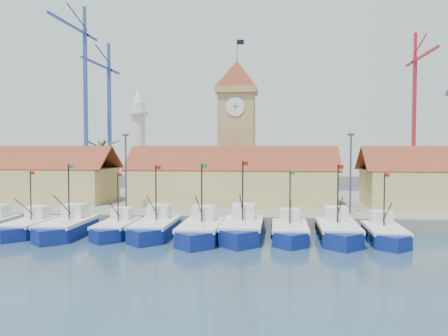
# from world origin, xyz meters

# --- Properties ---
(ground) EXTENTS (400.00, 400.00, 0.00)m
(ground) POSITION_xyz_m (0.00, 0.00, 0.00)
(ground) COLOR #1C334C
(ground) RESTS_ON ground
(quay) EXTENTS (140.00, 32.00, 1.50)m
(quay) POSITION_xyz_m (0.00, 24.00, 0.75)
(quay) COLOR gray
(quay) RESTS_ON ground
(terminal) EXTENTS (240.00, 80.00, 2.00)m
(terminal) POSITION_xyz_m (0.00, 110.00, 1.00)
(terminal) COLOR gray
(terminal) RESTS_ON ground
(boat_1) EXTENTS (3.33, 9.11, 6.89)m
(boat_1) POSITION_xyz_m (-19.66, 3.08, 0.71)
(boat_1) COLOR navy
(boat_1) RESTS_ON ground
(boat_2) EXTENTS (3.71, 10.15, 7.68)m
(boat_2) POSITION_xyz_m (-15.38, 2.61, 0.79)
(boat_2) COLOR navy
(boat_2) RESTS_ON ground
(boat_3) EXTENTS (3.25, 8.90, 6.73)m
(boat_3) POSITION_xyz_m (-10.45, 3.43, 0.70)
(boat_3) COLOR navy
(boat_3) RESTS_ON ground
(boat_4) EXTENTS (3.65, 10.01, 7.57)m
(boat_4) POSITION_xyz_m (-6.44, 3.24, 0.78)
(boat_4) COLOR navy
(boat_4) RESTS_ON ground
(boat_5) EXTENTS (3.78, 10.35, 7.83)m
(boat_5) POSITION_xyz_m (-1.54, 1.98, 0.81)
(boat_5) COLOR navy
(boat_5) RESTS_ON ground
(boat_6) EXTENTS (3.89, 10.66, 8.06)m
(boat_6) POSITION_xyz_m (2.39, 3.20, 0.83)
(boat_6) COLOR navy
(boat_6) RESTS_ON ground
(boat_7) EXTENTS (3.42, 9.37, 7.09)m
(boat_7) POSITION_xyz_m (7.06, 3.12, 0.73)
(boat_7) COLOR navy
(boat_7) RESTS_ON ground
(boat_8) EXTENTS (3.73, 10.23, 7.74)m
(boat_8) POSITION_xyz_m (11.69, 3.18, 0.80)
(boat_8) COLOR navy
(boat_8) RESTS_ON ground
(boat_9) EXTENTS (3.34, 9.14, 6.92)m
(boat_9) POSITION_xyz_m (16.02, 2.92, 0.72)
(boat_9) COLOR navy
(boat_9) RESTS_ON ground
(hall_left) EXTENTS (31.20, 10.13, 7.61)m
(hall_left) POSITION_xyz_m (-32.00, 20.00, 3.99)
(hall_left) COLOR #DCBE79
(hall_left) RESTS_ON quay
(hall_center) EXTENTS (27.04, 10.13, 7.61)m
(hall_center) POSITION_xyz_m (0.00, 20.00, 3.99)
(hall_center) COLOR #DCBE79
(hall_center) RESTS_ON quay
(clock_tower) EXTENTS (5.80, 5.80, 22.70)m
(clock_tower) POSITION_xyz_m (0.00, 26.00, 11.96)
(clock_tower) COLOR tan
(clock_tower) RESTS_ON quay
(minaret) EXTENTS (3.00, 3.00, 16.30)m
(minaret) POSITION_xyz_m (-15.00, 28.00, 9.73)
(minaret) COLOR silver
(minaret) RESTS_ON quay
(palm_tree) EXTENTS (5.60, 5.03, 8.39)m
(palm_tree) POSITION_xyz_m (-20.00, 26.00, 6.25)
(palm_tree) COLOR brown
(palm_tree) RESTS_ON quay
(lamp_posts) EXTENTS (80.70, 0.25, 9.03)m
(lamp_posts) POSITION_xyz_m (0.50, 12.00, 6.48)
(lamp_posts) COLOR #3F3F44
(lamp_posts) RESTS_ON quay
(crane_blue_far) EXTENTS (1.00, 34.58, 48.98)m
(crane_blue_far) POSITION_xyz_m (-52.59, 100.51, 29.30)
(crane_blue_far) COLOR #2F4492
(crane_blue_far) RESTS_ON terminal
(crane_blue_near) EXTENTS (1.00, 31.99, 39.05)m
(crane_blue_near) POSITION_xyz_m (-47.23, 106.61, 23.62)
(crane_blue_near) COLOR #2F4492
(crane_blue_near) RESTS_ON terminal
(crane_red_right) EXTENTS (1.00, 31.23, 39.54)m
(crane_red_right) POSITION_xyz_m (45.05, 103.73, 23.83)
(crane_red_right) COLOR #B41B28
(crane_red_right) RESTS_ON terminal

